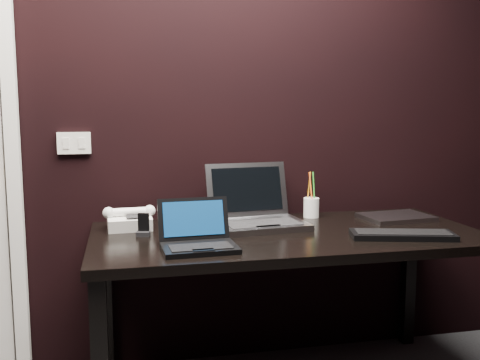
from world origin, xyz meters
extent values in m
plane|color=black|center=(0.00, 1.80, 1.30)|extent=(4.00, 0.00, 4.00)
cube|color=white|center=(-0.89, 1.77, 1.02)|extent=(0.06, 0.05, 2.11)
cube|color=silver|center=(-0.62, 1.79, 1.12)|extent=(0.15, 0.02, 0.10)
cube|color=silver|center=(-0.66, 1.78, 1.12)|extent=(0.03, 0.01, 0.05)
cube|color=silver|center=(-0.58, 1.78, 1.12)|extent=(0.03, 0.01, 0.05)
cube|color=black|center=(0.30, 1.40, 0.72)|extent=(1.70, 0.80, 0.04)
cube|color=black|center=(-0.50, 1.75, 0.35)|extent=(0.06, 0.06, 0.70)
cube|color=black|center=(1.10, 1.75, 0.35)|extent=(0.06, 0.06, 0.70)
cube|color=black|center=(-0.12, 1.17, 0.75)|extent=(0.29, 0.21, 0.02)
cube|color=black|center=(-0.12, 1.15, 0.76)|extent=(0.24, 0.12, 0.00)
cube|color=black|center=(-0.12, 1.10, 0.76)|extent=(0.08, 0.04, 0.00)
cube|color=black|center=(-0.13, 1.30, 0.84)|extent=(0.29, 0.07, 0.16)
cube|color=#0A284D|center=(-0.13, 1.29, 0.84)|extent=(0.25, 0.06, 0.13)
cube|color=#9A9A9F|center=(0.20, 1.51, 0.75)|extent=(0.43, 0.33, 0.03)
cube|color=black|center=(0.20, 1.47, 0.77)|extent=(0.35, 0.20, 0.00)
cube|color=#9B9BA0|center=(0.21, 1.40, 0.77)|extent=(0.12, 0.06, 0.00)
cube|color=#9B9CA1|center=(0.18, 1.68, 0.89)|extent=(0.41, 0.12, 0.25)
cube|color=black|center=(0.18, 1.68, 0.89)|extent=(0.35, 0.09, 0.20)
cube|color=black|center=(0.74, 1.19, 0.75)|extent=(0.45, 0.25, 0.02)
cube|color=black|center=(0.74, 1.19, 0.77)|extent=(0.40, 0.21, 0.00)
cube|color=#9B9BA0|center=(0.90, 1.55, 0.75)|extent=(0.35, 0.26, 0.02)
cube|color=silver|center=(-0.38, 1.61, 0.77)|extent=(0.20, 0.19, 0.08)
cylinder|color=white|center=(-0.38, 1.60, 0.82)|extent=(0.18, 0.05, 0.04)
sphere|color=silver|center=(-0.47, 1.60, 0.82)|extent=(0.06, 0.06, 0.05)
sphere|color=white|center=(-0.29, 1.61, 0.82)|extent=(0.06, 0.06, 0.05)
cube|color=black|center=(-0.36, 1.57, 0.81)|extent=(0.08, 0.06, 0.01)
cube|color=black|center=(-0.32, 1.47, 0.79)|extent=(0.05, 0.03, 0.10)
cube|color=black|center=(-0.33, 1.46, 0.75)|extent=(0.06, 0.05, 0.02)
cylinder|color=white|center=(0.51, 1.69, 0.79)|extent=(0.09, 0.09, 0.10)
cylinder|color=orange|center=(0.50, 1.70, 0.90)|extent=(0.01, 0.03, 0.15)
cylinder|color=green|center=(0.52, 1.68, 0.90)|extent=(0.01, 0.02, 0.15)
cylinder|color=black|center=(0.52, 1.70, 0.90)|extent=(0.01, 0.02, 0.15)
cylinder|color=#EF5A16|center=(0.50, 1.68, 0.90)|extent=(0.01, 0.04, 0.14)
camera|label=1|loc=(-0.40, -0.80, 1.27)|focal=40.00mm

